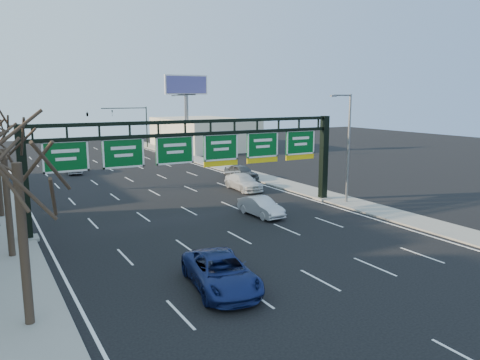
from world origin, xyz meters
TOP-DOWN VIEW (x-y plane):
  - ground at (0.00, 0.00)m, footprint 160.00×160.00m
  - sidewalk_right at (12.80, 20.00)m, footprint 3.00×120.00m
  - lane_markings at (0.00, 20.00)m, footprint 21.60×120.00m
  - sign_gantry at (0.16, 8.00)m, footprint 24.60×1.20m
  - building_right_distant at (20.00, 50.00)m, footprint 12.00×20.00m
  - tree_near at (-12.80, -4.00)m, footprint 3.60×3.60m
  - tree_gantry at (-12.80, 5.00)m, footprint 3.60×3.60m
  - streetlight_near at (12.47, 6.00)m, footprint 2.15×0.22m
  - streetlight_far at (12.47, 40.00)m, footprint 2.15×0.22m
  - billboard_right at (15.00, 44.98)m, footprint 7.00×0.50m
  - traffic_signal_mast at (5.69, 55.00)m, footprint 10.16×0.54m
  - car_blue_suv at (-4.64, -4.48)m, footprint 3.50×6.04m
  - car_silver_sedan at (4.07, 5.89)m, footprint 1.74×4.39m
  - car_white_wagon at (7.90, 15.13)m, footprint 2.22×5.15m
  - car_grey_far at (10.50, 20.09)m, footprint 2.25×4.78m
  - car_silver_distant at (-4.34, 33.18)m, footprint 1.98×4.60m

SIDE VIEW (x-z plane):
  - ground at x=0.00m, z-range 0.00..0.00m
  - lane_markings at x=0.00m, z-range 0.00..0.01m
  - sidewalk_right at x=12.80m, z-range 0.00..0.12m
  - car_silver_sedan at x=4.07m, z-range 0.00..1.42m
  - car_silver_distant at x=-4.34m, z-range 0.00..1.47m
  - car_white_wagon at x=7.90m, z-range 0.00..1.48m
  - car_grey_far at x=10.50m, z-range 0.00..1.58m
  - car_blue_suv at x=-4.64m, z-range 0.00..1.58m
  - building_right_distant at x=20.00m, z-range 0.00..5.00m
  - sign_gantry at x=0.16m, z-range 1.03..8.23m
  - streetlight_near at x=12.47m, z-range 0.58..9.58m
  - streetlight_far at x=12.47m, z-range 0.58..9.58m
  - traffic_signal_mast at x=5.69m, z-range 2.00..9.00m
  - tree_gantry at x=-12.80m, z-range 2.87..11.35m
  - tree_near at x=-12.80m, z-range 3.05..11.91m
  - billboard_right at x=15.00m, z-range 3.06..15.06m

